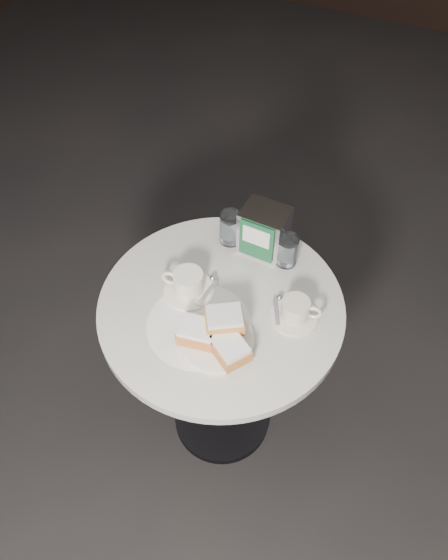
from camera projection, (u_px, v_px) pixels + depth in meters
ground at (222, 419)px, 2.12m from camera, size 7.00×7.00×0.00m
cafe_table at (221, 342)px, 1.69m from camera, size 0.70×0.70×0.74m
sugar_spill at (199, 325)px, 1.49m from camera, size 0.34×0.34×0.00m
beignet_plate at (217, 336)px, 1.43m from camera, size 0.23×0.23×0.10m
coffee_cup_left at (188, 284)px, 1.54m from camera, size 0.17×0.17×0.08m
coffee_cup_right at (296, 311)px, 1.49m from camera, size 0.15×0.15×0.07m
water_glass_left at (230, 228)px, 1.66m from camera, size 0.07×0.07×0.11m
water_glass_right at (287, 251)px, 1.60m from camera, size 0.08×0.08×0.10m
napkin_dispenser at (264, 231)px, 1.61m from camera, size 0.14×0.12×0.16m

